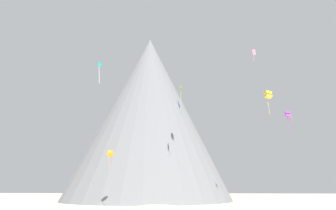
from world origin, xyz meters
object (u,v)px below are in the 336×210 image
(kite_rainbow_mid, at_px, (291,118))
(kite_gold_mid, at_px, (268,95))
(kite_pink_high, at_px, (254,53))
(kite_indigo_high, at_px, (179,105))
(rock_massif, at_px, (149,120))
(kite_teal_high, at_px, (99,68))
(kite_violet_mid, at_px, (288,114))
(kite_yellow_high, at_px, (270,97))
(kite_black_low, at_px, (129,179))
(kite_orange_low, at_px, (110,154))
(kite_lime_high, at_px, (181,88))

(kite_rainbow_mid, relative_size, kite_gold_mid, 0.25)
(kite_pink_high, bearing_deg, kite_indigo_high, 26.90)
(rock_massif, xyz_separation_m, kite_pink_high, (31.87, -35.57, 8.47))
(kite_teal_high, height_order, kite_gold_mid, kite_teal_high)
(kite_violet_mid, distance_m, kite_yellow_high, 16.87)
(kite_violet_mid, distance_m, kite_black_low, 45.10)
(rock_massif, relative_size, kite_orange_low, 13.50)
(kite_teal_high, bearing_deg, kite_gold_mid, -176.86)
(kite_orange_low, bearing_deg, kite_lime_high, -14.71)
(kite_teal_high, relative_size, kite_yellow_high, 3.35)
(rock_massif, relative_size, kite_rainbow_mid, 49.40)
(kite_pink_high, height_order, kite_yellow_high, kite_pink_high)
(kite_indigo_high, xyz_separation_m, kite_yellow_high, (26.09, 0.15, 1.88))
(kite_pink_high, xyz_separation_m, kite_rainbow_mid, (8.61, 4.18, -16.11))
(kite_teal_high, relative_size, kite_gold_mid, 0.92)
(kite_indigo_high, distance_m, kite_rainbow_mid, 30.33)
(kite_black_low, bearing_deg, kite_indigo_high, -166.25)
(kite_teal_high, bearing_deg, kite_black_low, -98.10)
(kite_violet_mid, xyz_separation_m, kite_lime_high, (-24.95, 7.31, 9.85))
(kite_teal_high, relative_size, kite_orange_low, 1.01)
(kite_violet_mid, height_order, kite_black_low, kite_violet_mid)
(rock_massif, relative_size, kite_black_low, 16.94)
(kite_indigo_high, relative_size, kite_rainbow_mid, 3.34)
(kite_rainbow_mid, distance_m, kite_gold_mid, 14.50)
(kite_pink_high, height_order, kite_black_low, kite_pink_high)
(kite_violet_mid, height_order, kite_pink_high, kite_pink_high)
(kite_pink_high, distance_m, kite_gold_mid, 15.51)
(kite_violet_mid, xyz_separation_m, kite_orange_low, (-42.17, 2.22, -8.49))
(kite_lime_high, bearing_deg, kite_rainbow_mid, -105.16)
(kite_indigo_high, bearing_deg, kite_rainbow_mid, -113.03)
(kite_rainbow_mid, xyz_separation_m, kite_orange_low, (-44.72, -3.18, -8.86))
(kite_indigo_high, xyz_separation_m, kite_lime_high, (0.77, -6.88, 2.84))
(rock_massif, bearing_deg, kite_rainbow_mid, -37.79)
(kite_indigo_high, relative_size, kite_black_low, 1.15)
(kite_gold_mid, xyz_separation_m, kite_orange_low, (-36.47, 8.48, -11.39))
(kite_orange_low, bearing_deg, kite_gold_mid, -44.26)
(rock_massif, distance_m, kite_lime_high, 32.26)
(kite_rainbow_mid, xyz_separation_m, kite_lime_high, (-27.49, 1.91, 9.48))
(kite_yellow_high, xyz_separation_m, kite_gold_mid, (-6.08, -20.60, -6.00))
(kite_pink_high, bearing_deg, kite_rainbow_mid, -93.78)
(kite_black_low, bearing_deg, kite_orange_low, 98.28)
(kite_indigo_high, height_order, kite_orange_low, kite_indigo_high)
(kite_violet_mid, relative_size, kite_yellow_high, 3.29)
(kite_gold_mid, bearing_deg, kite_yellow_high, 154.58)
(kite_indigo_high, distance_m, kite_gold_mid, 28.91)
(kite_pink_high, relative_size, kite_yellow_high, 2.33)
(kite_yellow_high, bearing_deg, kite_teal_high, -27.62)
(kite_violet_mid, bearing_deg, kite_pink_high, -97.74)
(kite_yellow_high, bearing_deg, kite_lime_high, -43.07)
(rock_massif, relative_size, kite_lime_high, 10.52)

